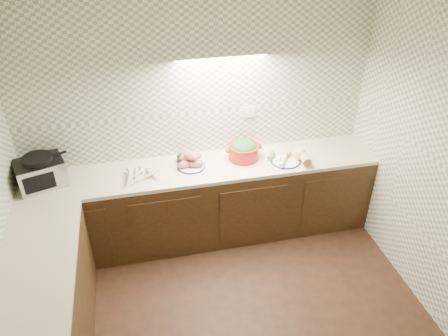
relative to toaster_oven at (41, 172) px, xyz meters
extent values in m
cube|color=white|center=(1.56, -1.53, 1.53)|extent=(3.60, 3.60, 0.05)
cube|color=gray|center=(1.56, 0.24, 0.26)|extent=(3.60, 0.05, 2.60)
cube|color=beige|center=(2.11, 0.26, 0.28)|extent=(0.13, 0.01, 0.12)
cube|color=black|center=(1.56, -0.03, -0.61)|extent=(3.60, 0.60, 0.86)
cube|color=beige|center=(1.56, -0.03, -0.16)|extent=(3.60, 0.60, 0.04)
cube|color=black|center=(0.00, 0.01, -0.01)|extent=(0.50, 0.44, 0.26)
cube|color=#B3B4B8|center=(0.05, -0.15, -0.01)|extent=(0.41, 0.14, 0.26)
cube|color=black|center=(0.05, -0.15, -0.01)|extent=(0.27, 0.09, 0.17)
cylinder|color=black|center=(0.00, 0.01, 0.14)|extent=(0.35, 0.35, 0.05)
cone|color=beige|center=(0.97, -0.12, -0.12)|extent=(0.15, 0.20, 0.04)
cone|color=beige|center=(0.84, 0.01, -0.12)|extent=(0.09, 0.19, 0.04)
cone|color=beige|center=(0.80, -0.01, -0.12)|extent=(0.07, 0.19, 0.05)
cone|color=beige|center=(0.87, -0.16, -0.12)|extent=(0.19, 0.18, 0.05)
cone|color=beige|center=(0.82, -0.01, -0.12)|extent=(0.07, 0.18, 0.04)
cone|color=beige|center=(0.82, -0.04, -0.12)|extent=(0.05, 0.17, 0.04)
cone|color=beige|center=(0.90, -0.11, -0.12)|extent=(0.10, 0.17, 0.04)
cone|color=beige|center=(0.98, -0.06, -0.12)|extent=(0.11, 0.21, 0.05)
cone|color=beige|center=(0.83, -0.06, -0.09)|extent=(0.17, 0.12, 0.04)
cone|color=beige|center=(0.81, -0.05, -0.09)|extent=(0.09, 0.22, 0.05)
cone|color=beige|center=(0.92, -0.04, -0.10)|extent=(0.05, 0.20, 0.04)
cone|color=beige|center=(0.83, -0.09, -0.10)|extent=(0.17, 0.12, 0.04)
cylinder|color=#0F1338|center=(1.43, -0.01, -0.14)|extent=(0.29, 0.29, 0.01)
cylinder|color=white|center=(1.43, -0.01, -0.13)|extent=(0.27, 0.27, 0.02)
ellipsoid|color=#A45A56|center=(1.37, -0.02, -0.09)|extent=(0.16, 0.10, 0.07)
ellipsoid|color=#A45A56|center=(1.48, -0.04, -0.09)|extent=(0.16, 0.10, 0.07)
ellipsoid|color=#A45A56|center=(1.44, 0.05, -0.09)|extent=(0.16, 0.10, 0.07)
ellipsoid|color=#A45A56|center=(1.39, 0.03, -0.05)|extent=(0.16, 0.10, 0.07)
ellipsoid|color=#A45A56|center=(1.48, 0.03, -0.05)|extent=(0.16, 0.10, 0.07)
ellipsoid|color=#A45A56|center=(1.43, -0.02, -0.01)|extent=(0.16, 0.10, 0.07)
cylinder|color=black|center=(1.38, 0.11, -0.11)|extent=(0.16, 0.16, 0.06)
sphere|color=maroon|center=(1.37, 0.11, -0.06)|extent=(0.08, 0.08, 0.08)
sphere|color=silver|center=(1.41, 0.13, -0.07)|extent=(0.05, 0.05, 0.05)
cylinder|color=#AB1A10|center=(1.99, 0.04, -0.06)|extent=(0.32, 0.32, 0.16)
cube|color=#AB1A10|center=(1.82, 0.03, -0.02)|extent=(0.04, 0.07, 0.02)
cube|color=#AB1A10|center=(2.16, 0.04, -0.02)|extent=(0.04, 0.07, 0.02)
ellipsoid|color=#2E6F2C|center=(1.99, 0.04, 0.00)|extent=(0.28, 0.28, 0.15)
cylinder|color=#0F1338|center=(2.40, -0.12, -0.14)|extent=(0.31, 0.31, 0.01)
cylinder|color=white|center=(2.40, -0.12, -0.13)|extent=(0.29, 0.29, 0.02)
cone|color=orange|center=(2.41, -0.11, -0.11)|extent=(0.17, 0.11, 0.04)
cone|color=orange|center=(2.39, -0.10, -0.11)|extent=(0.14, 0.15, 0.04)
cone|color=orange|center=(2.39, -0.08, -0.11)|extent=(0.18, 0.09, 0.04)
cone|color=orange|center=(2.36, -0.07, -0.09)|extent=(0.17, 0.12, 0.04)
cylinder|color=white|center=(2.36, -0.17, -0.10)|extent=(0.15, 0.19, 0.05)
cylinder|color=#4B8838|center=(2.27, -0.04, -0.10)|extent=(0.11, 0.13, 0.05)
camera|label=1|loc=(0.94, -3.73, 2.27)|focal=35.00mm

